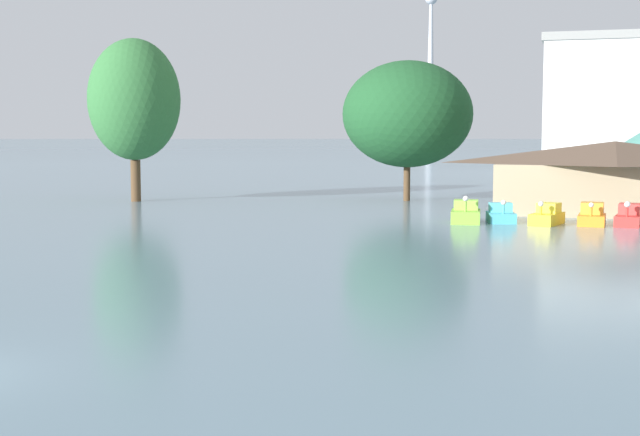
# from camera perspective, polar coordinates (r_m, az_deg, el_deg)

# --- Properties ---
(pedal_boat_lime) EXTENTS (1.95, 2.95, 1.68)m
(pedal_boat_lime) POSITION_cam_1_polar(r_m,az_deg,el_deg) (53.36, 9.33, 0.28)
(pedal_boat_lime) COLOR #8CCC3F
(pedal_boat_lime) RESTS_ON ground
(pedal_boat_cyan) EXTENTS (2.02, 2.62, 1.42)m
(pedal_boat_cyan) POSITION_cam_1_polar(r_m,az_deg,el_deg) (53.94, 11.51, 0.21)
(pedal_boat_cyan) COLOR #4CB7CC
(pedal_boat_cyan) RESTS_ON ground
(pedal_boat_yellow) EXTENTS (2.02, 3.14, 1.43)m
(pedal_boat_yellow) POSITION_cam_1_polar(r_m,az_deg,el_deg) (53.29, 14.35, 0.12)
(pedal_boat_yellow) COLOR yellow
(pedal_boat_yellow) RESTS_ON ground
(pedal_boat_orange) EXTENTS (1.60, 2.68, 1.39)m
(pedal_boat_orange) POSITION_cam_1_polar(r_m,az_deg,el_deg) (53.71, 17.02, 0.11)
(pedal_boat_orange) COLOR orange
(pedal_boat_orange) RESTS_ON ground
(pedal_boat_red) EXTENTS (1.76, 3.13, 1.48)m
(pedal_boat_red) POSITION_cam_1_polar(r_m,az_deg,el_deg) (54.11, 19.19, 0.07)
(pedal_boat_red) COLOR red
(pedal_boat_red) RESTS_ON ground
(boathouse) EXTENTS (16.15, 7.88, 4.78)m
(boathouse) POSITION_cam_1_polar(r_m,az_deg,el_deg) (61.29, 18.33, 2.57)
(boathouse) COLOR tan
(boathouse) RESTS_ON ground
(shoreline_tree_tall_left) EXTENTS (7.13, 7.13, 12.61)m
(shoreline_tree_tall_left) POSITION_cam_1_polar(r_m,az_deg,el_deg) (70.96, -11.82, 7.42)
(shoreline_tree_tall_left) COLOR brown
(shoreline_tree_tall_left) RESTS_ON ground
(shoreline_tree_mid) EXTENTS (10.18, 10.18, 10.96)m
(shoreline_tree_mid) POSITION_cam_1_polar(r_m,az_deg,el_deg) (70.28, 5.63, 6.64)
(shoreline_tree_mid) COLOR brown
(shoreline_tree_mid) RESTS_ON ground
(distant_broadcast_tower) EXTENTS (5.66, 5.66, 125.67)m
(distant_broadcast_tower) POSITION_cam_1_polar(r_m,az_deg,el_deg) (419.56, 7.12, 11.96)
(distant_broadcast_tower) COLOR #B7BCC6
(distant_broadcast_tower) RESTS_ON ground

